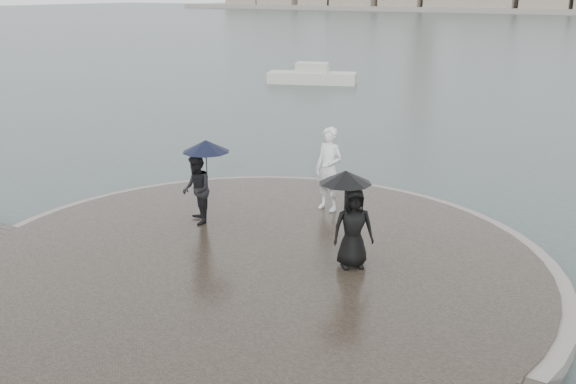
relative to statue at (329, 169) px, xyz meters
The scene contains 6 objects.
ground 7.16m from the statue, 88.60° to the right, with size 400.00×400.00×0.00m, color #2B3835.
kerb_ring 3.74m from the statue, 87.21° to the right, with size 12.50×12.50×0.32m, color gray.
quay_tip 3.73m from the statue, 87.21° to the right, with size 11.90×11.90×0.36m, color #2D261E.
statue is the anchor object (origin of this frame).
visitor_left 3.26m from the statue, 130.61° to the right, with size 1.32×1.16×2.04m.
visitor_right 3.45m from the statue, 54.41° to the right, with size 1.26×1.09×1.95m.
Camera 1 is at (7.09, -6.63, 5.73)m, focal length 40.00 mm.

